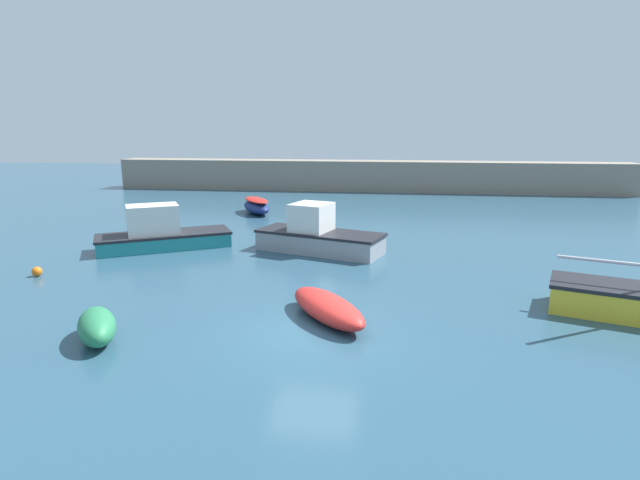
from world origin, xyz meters
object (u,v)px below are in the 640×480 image
fishing_dinghy_green (97,326)px  motorboat_grey_hull (160,233)px  open_tender_yellow (327,308)px  cabin_cruiser_white (318,235)px  rowboat_with_red_cover (257,206)px  rowboat_white_midwater (153,213)px  mooring_buoy_orange (37,272)px

fishing_dinghy_green → motorboat_grey_hull: 10.52m
open_tender_yellow → fishing_dinghy_green: bearing=74.5°
cabin_cruiser_white → rowboat_with_red_cover: bearing=138.0°
fishing_dinghy_green → motorboat_grey_hull: size_ratio=0.37×
rowboat_with_red_cover → rowboat_white_midwater: size_ratio=1.02×
fishing_dinghy_green → motorboat_grey_hull: motorboat_grey_hull is taller
open_tender_yellow → mooring_buoy_orange: 11.91m
cabin_cruiser_white → mooring_buoy_orange: 11.44m
cabin_cruiser_white → rowboat_white_midwater: cabin_cruiser_white is taller
fishing_dinghy_green → rowboat_with_red_cover: (-0.92, 20.07, 0.08)m
rowboat_with_red_cover → motorboat_grey_hull: (-1.99, -9.96, 0.21)m
open_tender_yellow → rowboat_white_midwater: (-12.66, 14.94, 0.01)m
rowboat_white_midwater → fishing_dinghy_green: bearing=-28.5°
rowboat_with_red_cover → open_tender_yellow: bearing=-11.0°
open_tender_yellow → rowboat_white_midwater: rowboat_white_midwater is taller
cabin_cruiser_white → mooring_buoy_orange: size_ratio=16.44×
cabin_cruiser_white → rowboat_white_midwater: (-11.23, 6.75, -0.35)m
rowboat_with_red_cover → rowboat_white_midwater: (-5.85, -2.79, -0.12)m
open_tender_yellow → rowboat_with_red_cover: (-6.82, 17.73, 0.13)m
motorboat_grey_hull → mooring_buoy_orange: motorboat_grey_hull is taller
rowboat_with_red_cover → mooring_buoy_orange: 15.58m
rowboat_with_red_cover → motorboat_grey_hull: bearing=-43.3°
cabin_cruiser_white → rowboat_white_midwater: size_ratio=1.68×
open_tender_yellow → mooring_buoy_orange: (-11.55, 2.89, -0.19)m
cabin_cruiser_white → rowboat_with_red_cover: (-5.39, 9.54, -0.23)m
fishing_dinghy_green → cabin_cruiser_white: (4.46, 10.53, 0.32)m
cabin_cruiser_white → rowboat_with_red_cover: 10.96m
motorboat_grey_hull → mooring_buoy_orange: 5.63m
rowboat_with_red_cover → motorboat_grey_hull: 10.16m
rowboat_with_red_cover → rowboat_white_midwater: bearing=-96.6°
open_tender_yellow → rowboat_with_red_cover: bearing=-16.1°
open_tender_yellow → rowboat_with_red_cover: rowboat_with_red_cover is taller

